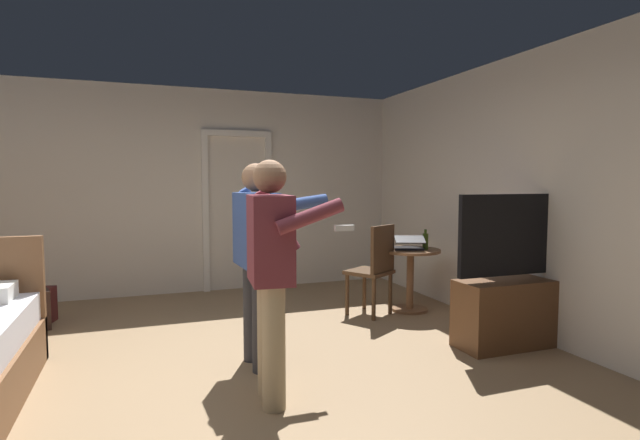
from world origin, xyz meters
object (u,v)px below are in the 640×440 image
side_table (410,269)px  bottle_on_table (425,241)px  laptop (409,245)px  suitcase_small (27,307)px  person_blue_shirt (272,265)px  suitcase_dark (14,311)px  person_striped_shirt (258,249)px  wooden_chair (375,266)px  tv_flatscreen (515,300)px

side_table → bottle_on_table: bottle_on_table is taller
laptop → suitcase_small: size_ratio=0.93×
person_blue_shirt → suitcase_dark: size_ratio=2.70×
side_table → suitcase_small: side_table is taller
bottle_on_table → suitcase_small: 4.23m
person_striped_shirt → suitcase_small: 2.84m
laptop → suitcase_small: laptop is taller
person_blue_shirt → suitcase_dark: bearing=130.0°
laptop → wooden_chair: 0.47m
person_striped_shirt → wooden_chair: bearing=33.4°
tv_flatscreen → person_striped_shirt: size_ratio=0.84×
side_table → suitcase_dark: bearing=170.7°
person_striped_shirt → bottle_on_table: bearing=24.5°
person_blue_shirt → person_striped_shirt: bearing=85.1°
tv_flatscreen → wooden_chair: tv_flatscreen is taller
laptop → bottle_on_table: (0.19, -0.04, 0.04)m
suitcase_small → tv_flatscreen: bearing=-14.1°
tv_flatscreen → person_striped_shirt: 2.32m
wooden_chair → person_blue_shirt: person_blue_shirt is taller
wooden_chair → tv_flatscreen: bearing=-60.7°
bottle_on_table → suitcase_dark: bearing=169.9°
suitcase_small → laptop: bearing=0.6°
person_blue_shirt → suitcase_small: 3.28m
wooden_chair → person_striped_shirt: 1.85m
bottle_on_table → suitcase_dark: size_ratio=0.38×
wooden_chair → suitcase_dark: (-3.55, 0.71, -0.35)m
bottle_on_table → person_blue_shirt: bearing=-143.3°
tv_flatscreen → suitcase_dark: tv_flatscreen is taller
person_blue_shirt → suitcase_small: (-1.91, 2.56, -0.73)m
tv_flatscreen → person_blue_shirt: size_ratio=0.84×
laptop → person_striped_shirt: 2.18m
side_table → person_striped_shirt: 2.28m
side_table → wooden_chair: 0.47m
side_table → laptop: bearing=-139.4°
person_blue_shirt → tv_flatscreen: bearing=8.7°
laptop → suitcase_dark: laptop is taller
tv_flatscreen → laptop: bearing=103.4°
laptop → suitcase_dark: bearing=170.0°
person_striped_shirt → laptop: bearing=27.5°
suitcase_dark → suitcase_small: bearing=53.8°
wooden_chair → suitcase_dark: wooden_chair is taller
person_striped_shirt → suitcase_small: (-1.96, 1.91, -0.75)m
person_striped_shirt → suitcase_dark: bearing=140.0°
tv_flatscreen → side_table: tv_flatscreen is taller
laptop → suitcase_small: bearing=167.0°
bottle_on_table → suitcase_small: bottle_on_table is taller
tv_flatscreen → bottle_on_table: (-0.13, 1.27, 0.39)m
side_table → person_striped_shirt: size_ratio=0.44×
bottle_on_table → tv_flatscreen: bearing=-84.3°
tv_flatscreen → side_table: size_ratio=1.92×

